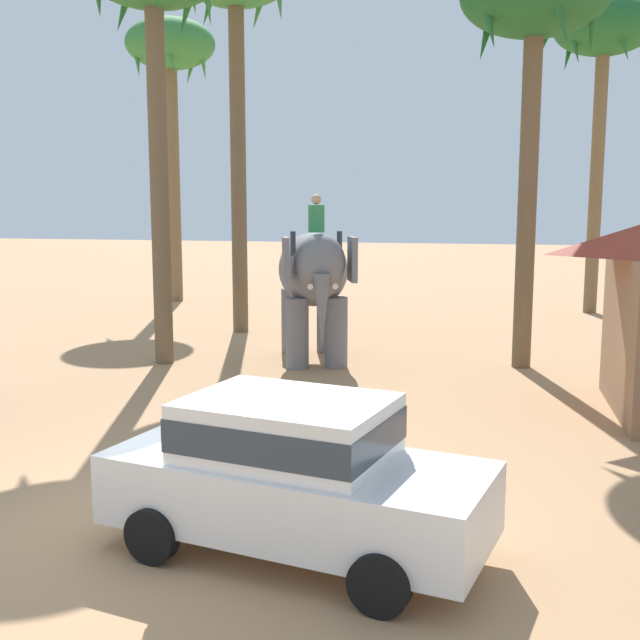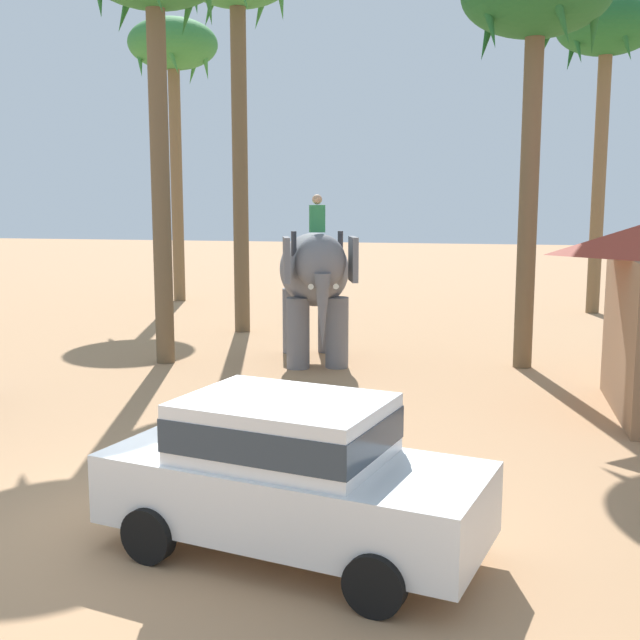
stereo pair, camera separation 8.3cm
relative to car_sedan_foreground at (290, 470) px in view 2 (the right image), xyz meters
The scene contains 6 objects.
ground_plane 1.91m from the car_sedan_foreground, 164.76° to the left, with size 120.00×120.00×0.00m, color tan.
car_sedan_foreground is the anchor object (origin of this frame).
elephant_with_mahout 10.21m from the car_sedan_foreground, 101.28° to the left, with size 2.57×4.02×3.88m.
palm_tree_near_hut 12.74m from the car_sedan_foreground, 75.15° to the left, with size 3.20×3.20×8.99m.
palm_tree_far_back 21.96m from the car_sedan_foreground, 74.97° to the left, with size 3.20×3.20×10.11m.
palm_tree_leaning_seaward 23.36m from the car_sedan_foreground, 115.43° to the left, with size 3.20×3.20×10.17m.
Camera 2 is at (3.67, -8.30, 3.79)m, focal length 44.54 mm.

